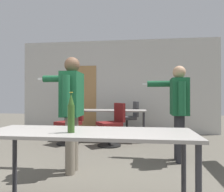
# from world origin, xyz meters

# --- Properties ---
(back_wall) EXTENTS (5.98, 0.12, 2.81)m
(back_wall) POSITION_xyz_m (-0.03, 5.13, 1.40)
(back_wall) COLOR beige
(back_wall) RESTS_ON ground_plane
(conference_table_near) EXTENTS (1.97, 0.69, 0.76)m
(conference_table_near) POSITION_xyz_m (0.20, 0.52, 0.68)
(conference_table_near) COLOR gray
(conference_table_near) RESTS_ON ground_plane
(conference_table_far) EXTENTS (2.03, 0.74, 0.76)m
(conference_table_far) POSITION_xyz_m (-0.18, 3.99, 0.69)
(conference_table_far) COLOR gray
(conference_table_far) RESTS_ON ground_plane
(person_left_plaid) EXTENTS (0.77, 0.66, 1.66)m
(person_left_plaid) POSITION_xyz_m (-0.30, 1.55, 1.00)
(person_left_plaid) COLOR slate
(person_left_plaid) RESTS_ON ground_plane
(person_far_watching) EXTENTS (0.75, 0.72, 1.61)m
(person_far_watching) POSITION_xyz_m (1.33, 2.29, 0.96)
(person_far_watching) COLOR #28282D
(person_far_watching) RESTS_ON ground_plane
(office_chair_far_right) EXTENTS (0.64, 0.67, 0.94)m
(office_chair_far_right) POSITION_xyz_m (-0.93, 3.43, 0.44)
(office_chair_far_right) COLOR black
(office_chair_far_right) RESTS_ON ground_plane
(office_chair_side_rolled) EXTENTS (0.68, 0.66, 0.95)m
(office_chair_side_rolled) POSITION_xyz_m (0.07, 3.33, 0.45)
(office_chair_side_rolled) COLOR black
(office_chair_side_rolled) RESTS_ON ground_plane
(office_chair_far_left) EXTENTS (0.62, 0.57, 0.96)m
(office_chair_far_left) POSITION_xyz_m (0.39, 4.65, 0.45)
(office_chair_far_left) COLOR black
(office_chair_far_left) RESTS_ON ground_plane
(beer_bottle) EXTENTS (0.06, 0.06, 0.37)m
(beer_bottle) POSITION_xyz_m (0.06, 0.42, 0.93)
(beer_bottle) COLOR #2D511E
(beer_bottle) RESTS_ON conference_table_near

